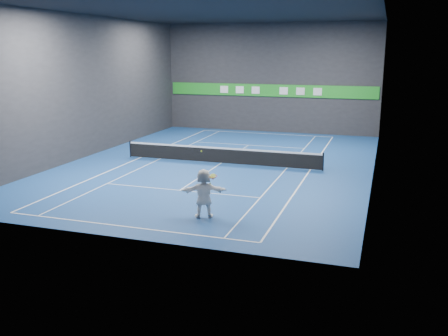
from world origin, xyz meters
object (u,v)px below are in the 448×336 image
(tennis_net, at_px, (221,155))
(tennis_racket, at_px, (213,177))
(tennis_ball, at_px, (201,151))
(player, at_px, (204,193))

(tennis_net, relative_size, tennis_racket, 20.44)
(tennis_racket, bearing_deg, tennis_net, 106.73)
(tennis_ball, distance_m, tennis_racket, 1.17)
(player, relative_size, tennis_racket, 3.37)
(tennis_ball, xyz_separation_m, tennis_racket, (0.51, -0.06, -1.05))
(player, height_order, tennis_ball, tennis_ball)
(player, height_order, tennis_net, player)
(player, bearing_deg, tennis_racket, 165.96)
(tennis_ball, height_order, tennis_net, tennis_ball)
(player, xyz_separation_m, tennis_racket, (0.38, 0.05, 0.69))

